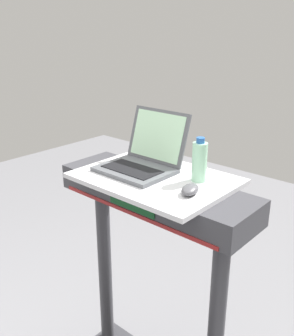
{
  "coord_description": "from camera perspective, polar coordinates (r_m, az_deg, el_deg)",
  "views": [
    {
      "loc": [
        0.98,
        -0.45,
        1.8
      ],
      "look_at": [
        0.0,
        0.65,
        1.26
      ],
      "focal_mm": 41.57,
      "sensor_mm": 36.0,
      "label": 1
    }
  ],
  "objects": [
    {
      "name": "water_bottle",
      "position": [
        1.56,
        7.7,
        0.99
      ],
      "size": [
        0.06,
        0.06,
        0.18
      ],
      "color": "#9EDBB2",
      "rests_on": "desk_board"
    },
    {
      "name": "laptop",
      "position": [
        1.68,
        -0.68,
        1.42
      ],
      "size": [
        0.31,
        0.31,
        0.24
      ],
      "rotation": [
        0.0,
        0.0,
        0.08
      ],
      "color": "#515459",
      "rests_on": "desk_board"
    },
    {
      "name": "desk_board",
      "position": [
        1.63,
        1.17,
        -1.54
      ],
      "size": [
        0.63,
        0.47,
        0.02
      ],
      "primitive_type": "cube",
      "color": "silver",
      "rests_on": "treadmill_base"
    },
    {
      "name": "computer_mouse",
      "position": [
        1.46,
        6.34,
        -3.16
      ],
      "size": [
        0.09,
        0.11,
        0.03
      ],
      "primitive_type": "ellipsoid",
      "rotation": [
        0.0,
        0.0,
        0.29
      ],
      "color": "#4C4C51",
      "rests_on": "desk_board"
    }
  ]
}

